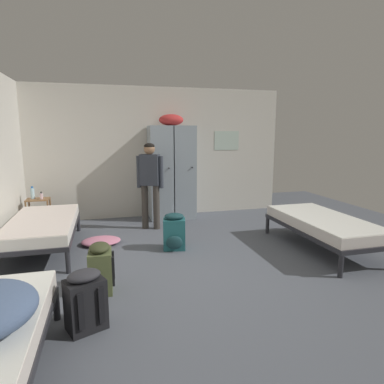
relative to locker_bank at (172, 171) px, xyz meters
The scene contains 13 objects.
ground_plane 2.81m from the locker_bank, 94.45° to the right, with size 9.31×9.31×0.00m, color #565B66.
room_backdrop 2.02m from the locker_bank, 141.66° to the right, with size 5.23×5.88×2.62m.
locker_bank is the anchor object (origin of this frame).
shelf_unit 2.55m from the locker_bank, behind, with size 0.38×0.30×0.57m.
bed_left_rear 2.68m from the locker_bank, 147.50° to the right, with size 0.90×1.90×0.49m.
bed_right 3.05m from the locker_bank, 52.98° to the right, with size 0.90×1.90×0.49m.
person_traveler 0.84m from the locker_bank, 128.65° to the right, with size 0.45×0.31×1.54m.
water_bottle 2.57m from the locker_bank, behind, with size 0.06×0.06×0.22m.
lotion_bottle 2.43m from the locker_bank, behind, with size 0.05×0.05×0.13m.
backpack_olive 3.32m from the locker_bank, 115.63° to the right, with size 0.35×0.33×0.55m.
backpack_black 3.98m from the locker_bank, 112.80° to the right, with size 0.39×0.40×0.55m.
backpack_teal 1.99m from the locker_bank, 100.57° to the right, with size 0.36×0.38×0.55m.
clothes_pile_pink 2.13m from the locker_bank, 136.72° to the right, with size 0.60×0.47×0.10m.
Camera 1 is at (-1.09, -3.81, 1.72)m, focal length 30.82 mm.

